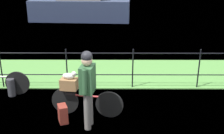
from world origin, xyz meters
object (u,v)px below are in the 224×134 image
mooring_bollard (11,87)px  moored_boat_near (80,5)px  backpack_on_paving (63,114)px  wooden_crate (69,84)px  bicycle_main (86,102)px  terrier_dog (70,76)px  cyclist_person (88,83)px

mooring_bollard → moored_boat_near: moored_boat_near is taller
mooring_bollard → backpack_on_paving: bearing=-39.5°
wooden_crate → mooring_bollard: (-1.68, 0.93, -0.52)m
bicycle_main → moored_boat_near: 11.46m
bicycle_main → backpack_on_paving: 0.58m
wooden_crate → moored_boat_near: (-1.02, 11.31, 0.14)m
bicycle_main → terrier_dog: terrier_dog is taller
terrier_dog → mooring_bollard: 2.07m
moored_boat_near → cyclist_person: bearing=-82.9°
bicycle_main → terrier_dog: 0.71m
mooring_bollard → cyclist_person: bearing=-34.3°
cyclist_person → backpack_on_paving: bearing=163.5°
backpack_on_paving → moored_boat_near: moored_boat_near is taller
wooden_crate → moored_boat_near: bearing=95.1°
wooden_crate → backpack_on_paving: 0.67m
terrier_dog → moored_boat_near: size_ratio=0.05×
cyclist_person → moored_boat_near: 11.93m
bicycle_main → moored_boat_near: moored_boat_near is taller
bicycle_main → mooring_bollard: (-2.05, 0.99, -0.10)m
bicycle_main → cyclist_person: size_ratio=0.98×
cyclist_person → mooring_bollard: 2.71m
cyclist_person → moored_boat_near: size_ratio=0.28×
moored_boat_near → mooring_bollard: bearing=-93.7°
cyclist_person → mooring_bollard: bearing=145.7°
cyclist_person → backpack_on_paving: cyclist_person is taller
wooden_crate → terrier_dog: 0.20m
wooden_crate → backpack_on_paving: (-0.11, -0.36, -0.55)m
bicycle_main → terrier_dog: bearing=170.8°
bicycle_main → backpack_on_paving: bearing=-148.1°
bicycle_main → mooring_bollard: bearing=154.2°
bicycle_main → terrier_dog: (-0.35, 0.06, 0.62)m
backpack_on_paving → moored_boat_near: bearing=-15.9°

